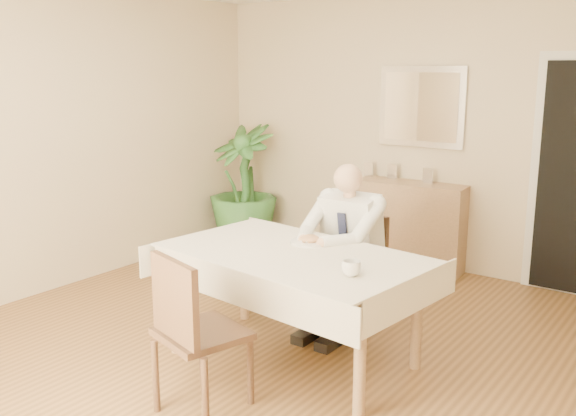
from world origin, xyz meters
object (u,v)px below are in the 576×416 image
Objects in this scene: chair_far at (359,263)px; coffee_mug at (351,268)px; chair_near at (191,326)px; potted_palm at (243,185)px; sideboard at (409,226)px; dining_table at (293,265)px; seated_man at (340,241)px.

coffee_mug reaches higher than chair_far.
chair_far is 0.87× the size of chair_near.
potted_palm is at bearing 141.00° from chair_near.
sideboard is 1.88m from potted_palm.
coffee_mug is (0.55, -0.19, 0.13)m from dining_table.
potted_palm is (-2.10, 2.02, -0.01)m from dining_table.
potted_palm is (-2.64, 2.21, -0.14)m from coffee_mug.
chair_near is 0.96m from coffee_mug.
potted_palm is at bearing 142.59° from dining_table.
chair_far is 0.66× the size of seated_man.
coffee_mug is 3.45m from potted_palm.
dining_table is at bearing -88.62° from sideboard.
chair_near is at bearing -91.36° from sideboard.
seated_man is 10.92× the size of coffee_mug.
seated_man is (0.06, 1.48, 0.16)m from chair_near.
chair_far is (0.00, 0.87, -0.21)m from dining_table.
seated_man is at bearing 96.49° from dining_table.
coffee_mug is 0.09× the size of potted_palm.
chair_far is 0.36m from seated_man.
sideboard is (-0.25, 2.30, -0.25)m from dining_table.
chair_far is 1.45m from sideboard.
potted_palm reaches higher than chair_near.
dining_table is at bearing -85.94° from chair_far.
chair_far reaches higher than dining_table.
sideboard is at bearing 98.31° from seated_man.
seated_man is at bearing -34.18° from potted_palm.
chair_near is 3.19m from sideboard.
coffee_mug reaches higher than dining_table.
dining_table is 2.33m from sideboard.
coffee_mug is at bearing -39.85° from potted_palm.
potted_palm is (-1.85, -0.28, 0.24)m from sideboard.
chair_far is 0.78× the size of sideboard.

